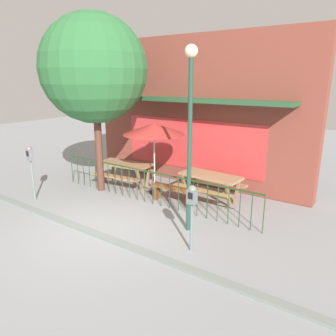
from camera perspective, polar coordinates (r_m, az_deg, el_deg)
name	(u,v)px	position (r m, az deg, el deg)	size (l,w,h in m)	color
ground	(103,226)	(8.10, -11.60, -10.15)	(40.00, 40.00, 0.00)	gray
pub_storefront	(194,112)	(10.83, 4.76, 10.03)	(8.00, 1.27, 4.86)	#4E261F
patio_fence_front	(149,181)	(9.11, -3.51, -2.37)	(6.74, 0.04, 0.97)	#22421F
picnic_table_left	(125,168)	(10.77, -7.71, 0.07)	(1.95, 1.56, 0.79)	#987651
picnic_table_right	(210,180)	(9.46, 7.61, -2.14)	(1.88, 1.47, 0.79)	#A27955
patio_umbrella	(154,129)	(9.57, -2.53, 6.97)	(1.88, 1.88, 2.22)	black
patio_bench	(173,191)	(9.21, 0.91, -4.21)	(1.40, 0.32, 0.48)	brown
parking_meter_near	(192,201)	(6.45, 4.32, -5.90)	(0.18, 0.17, 1.45)	slate
parking_meter_far	(30,159)	(10.01, -23.47, 1.54)	(0.18, 0.17, 1.64)	slate
street_tree	(94,70)	(10.01, -13.11, 16.82)	(3.17, 3.17, 5.34)	#543126
street_lamp	(190,116)	(7.00, 3.99, 9.26)	(0.28, 0.28, 4.18)	#234637
curb_edge	(90,232)	(7.85, -13.82, -11.16)	(11.19, 0.20, 0.11)	gray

